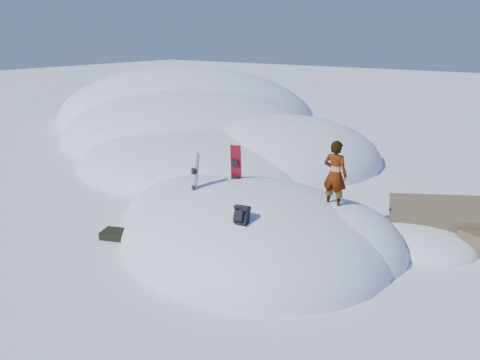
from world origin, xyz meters
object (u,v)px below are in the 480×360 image
Objects in this scene: person at (335,175)px; snowboard_red at (236,172)px; snowboard_dark at (195,182)px; backpack at (241,215)px.

snowboard_red is at bearing 7.17° from person.
snowboard_dark is (-0.47, -1.07, -0.07)m from snowboard_red.
snowboard_dark is at bearing 144.89° from backpack.
person is (3.13, 1.28, 0.42)m from snowboard_dark.
snowboard_dark is 3.41m from person.
snowboard_red is 2.56m from backpack.
person is at bearing 60.31° from snowboard_dark.
backpack is at bearing 13.93° from snowboard_dark.
snowboard_red is at bearing 104.30° from snowboard_dark.
person reaches higher than backpack.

